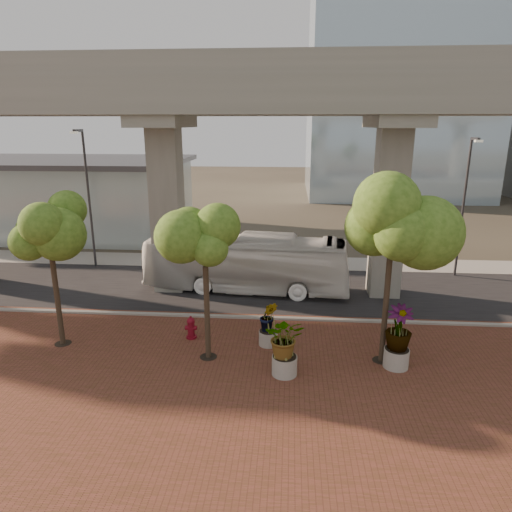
{
  "coord_description": "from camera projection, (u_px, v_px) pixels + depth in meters",
  "views": [
    {
      "loc": [
        0.78,
        -22.44,
        9.19
      ],
      "look_at": [
        -0.98,
        0.5,
        2.5
      ],
      "focal_mm": 32.0,
      "sensor_mm": 36.0,
      "label": 1
    }
  ],
  "objects": [
    {
      "name": "streetlamp_east",
      "position": [
        465.0,
        198.0,
        27.17
      ],
      "size": [
        0.42,
        1.22,
        8.4
      ],
      "color": "#2B2B30",
      "rests_on": "ground"
    },
    {
      "name": "street_tree_near_east",
      "position": [
        393.0,
        226.0,
        16.74
      ],
      "size": [
        4.38,
        4.38,
        7.54
      ],
      "color": "#483929",
      "rests_on": "ground"
    },
    {
      "name": "far_sidewalk",
      "position": [
        278.0,
        262.0,
        31.28
      ],
      "size": [
        90.0,
        3.0,
        0.06
      ],
      "primitive_type": "cube",
      "color": "gray",
      "rests_on": "ground"
    },
    {
      "name": "transit_viaduct",
      "position": [
        277.0,
        161.0,
        23.99
      ],
      "size": [
        72.0,
        5.6,
        12.4
      ],
      "color": "gray",
      "rests_on": "ground"
    },
    {
      "name": "planter_front",
      "position": [
        285.0,
        340.0,
        16.89
      ],
      "size": [
        2.13,
        2.13,
        2.34
      ],
      "color": "gray",
      "rests_on": "ground"
    },
    {
      "name": "streetlamp_west",
      "position": [
        87.0,
        190.0,
        28.94
      ],
      "size": [
        0.44,
        1.28,
        8.84
      ],
      "color": "#313236",
      "rests_on": "ground"
    },
    {
      "name": "street_tree_far_west",
      "position": [
        49.0,
        232.0,
        18.31
      ],
      "size": [
        3.51,
        3.51,
        6.57
      ],
      "color": "#483929",
      "rests_on": "ground"
    },
    {
      "name": "ground",
      "position": [
        274.0,
        304.0,
        24.11
      ],
      "size": [
        160.0,
        160.0,
        0.0
      ],
      "primitive_type": "plane",
      "color": "#3A352A",
      "rests_on": "ground"
    },
    {
      "name": "street_tree_near_west",
      "position": [
        205.0,
        243.0,
        17.23
      ],
      "size": [
        3.24,
        3.24,
        6.29
      ],
      "color": "#483929",
      "rests_on": "ground"
    },
    {
      "name": "brick_plaza",
      "position": [
        265.0,
        388.0,
        16.44
      ],
      "size": [
        70.0,
        13.0,
        0.06
      ],
      "primitive_type": "cube",
      "color": "brown",
      "rests_on": "ground"
    },
    {
      "name": "asphalt_road",
      "position": [
        275.0,
        291.0,
        26.02
      ],
      "size": [
        90.0,
        8.0,
        0.04
      ],
      "primitive_type": "cube",
      "color": "black",
      "rests_on": "ground"
    },
    {
      "name": "curb_strip",
      "position": [
        272.0,
        318.0,
        22.17
      ],
      "size": [
        70.0,
        0.25,
        0.16
      ],
      "primitive_type": "cube",
      "color": "gray",
      "rests_on": "ground"
    },
    {
      "name": "planter_right",
      "position": [
        399.0,
        331.0,
        17.39
      ],
      "size": [
        2.38,
        2.38,
        2.54
      ],
      "color": "#AFA79E",
      "rests_on": "ground"
    },
    {
      "name": "fire_hydrant",
      "position": [
        191.0,
        328.0,
        20.07
      ],
      "size": [
        0.51,
        0.46,
        1.03
      ],
      "color": "maroon",
      "rests_on": "ground"
    },
    {
      "name": "planter_left",
      "position": [
        268.0,
        319.0,
        19.27
      ],
      "size": [
        1.8,
        1.8,
        1.98
      ],
      "color": "gray",
      "rests_on": "ground"
    },
    {
      "name": "transit_bus",
      "position": [
        246.0,
        264.0,
        25.7
      ],
      "size": [
        11.73,
        3.86,
        3.21
      ],
      "primitive_type": "imported",
      "rotation": [
        0.0,
        0.0,
        1.47
      ],
      "color": "white",
      "rests_on": "ground"
    },
    {
      "name": "station_pavilion",
      "position": [
        54.0,
        194.0,
        40.0
      ],
      "size": [
        23.0,
        13.0,
        6.3
      ],
      "color": "silver",
      "rests_on": "ground"
    }
  ]
}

